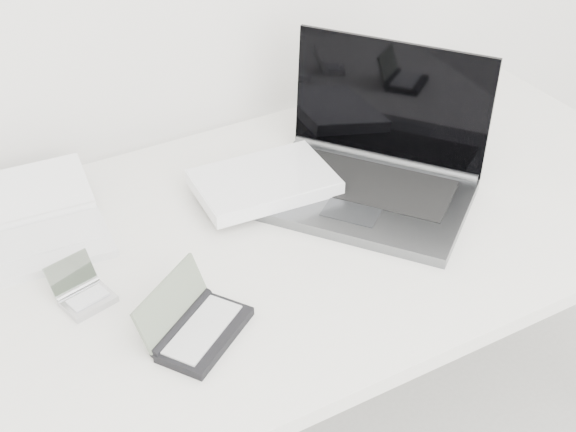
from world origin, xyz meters
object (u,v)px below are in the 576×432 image
laptop_large (343,173)px  netbook_open_white (41,229)px  desk (291,246)px  palmtop_charcoal (195,326)px

laptop_large → netbook_open_white: (-0.56, 0.15, -0.03)m
desk → netbook_open_white: bearing=154.3°
laptop_large → palmtop_charcoal: (-0.42, -0.22, -0.03)m
desk → laptop_large: bearing=19.3°
desk → netbook_open_white: (-0.42, 0.20, 0.06)m
laptop_large → palmtop_charcoal: size_ratio=2.72×
desk → laptop_large: laptop_large is taller
laptop_large → palmtop_charcoal: laptop_large is taller
netbook_open_white → palmtop_charcoal: size_ratio=1.52×
laptop_large → netbook_open_white: 0.58m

